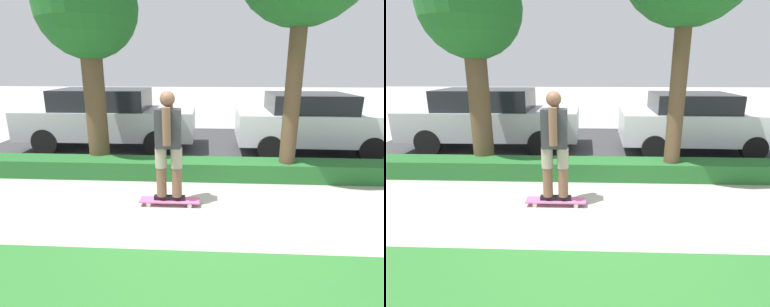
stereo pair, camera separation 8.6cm
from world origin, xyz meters
TOP-DOWN VIEW (x-y plane):
  - ground_plane at (0.00, 0.00)m, footprint 60.00×60.00m
  - street_asphalt at (0.00, 4.20)m, footprint 12.45×5.00m
  - hedge_row at (0.00, 1.60)m, footprint 12.45×0.60m
  - skateboard at (-0.59, 0.29)m, footprint 0.99×0.24m
  - skater_person at (-0.59, 0.29)m, footprint 0.51×0.46m
  - tree_near at (-2.35, 1.98)m, footprint 1.97×1.97m
  - parked_car_front at (-2.74, 3.84)m, footprint 4.71×1.78m
  - parked_car_middle at (2.70, 3.75)m, footprint 3.89×1.95m

SIDE VIEW (x-z plane):
  - ground_plane at x=0.00m, z-range 0.00..0.00m
  - street_asphalt at x=0.00m, z-range 0.00..0.01m
  - skateboard at x=-0.59m, z-range 0.03..0.12m
  - hedge_row at x=0.00m, z-range 0.00..0.37m
  - parked_car_middle at x=2.70m, z-range 0.03..1.58m
  - parked_car_front at x=-2.74m, z-range 0.04..1.67m
  - skater_person at x=-0.59m, z-range 0.16..1.93m
  - tree_near at x=-2.35m, z-range 1.05..5.36m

